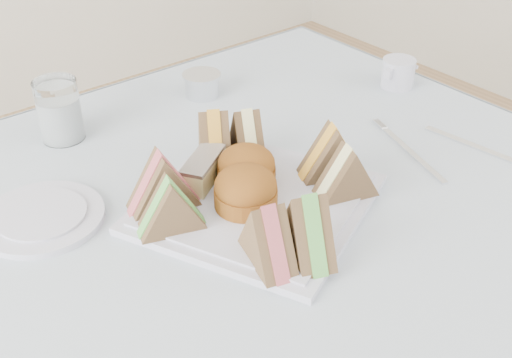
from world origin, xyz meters
TOP-DOWN VIEW (x-y plane):
  - table at (0.00, 0.00)m, footprint 0.90×0.90m
  - tablecloth at (0.00, 0.00)m, footprint 1.02×1.02m
  - serving_plate at (-0.05, -0.00)m, footprint 0.40×0.40m
  - sandwich_fl_a at (-0.13, -0.11)m, footprint 0.07×0.11m
  - sandwich_fl_b at (-0.08, -0.13)m, footprint 0.08×0.11m
  - sandwich_fr_a at (0.08, -0.02)m, footprint 0.11×0.08m
  - sandwich_fr_b at (0.06, -0.07)m, footprint 0.10×0.07m
  - sandwich_bl_a at (-0.19, 0.02)m, footprint 0.10×0.07m
  - sandwich_bl_b at (-0.17, 0.07)m, footprint 0.11×0.08m
  - sandwich_br_a at (0.02, 0.11)m, footprint 0.08×0.10m
  - sandwich_br_b at (-0.03, 0.13)m, footprint 0.09×0.11m
  - scone_left at (-0.08, -0.00)m, footprint 0.11×0.11m
  - scone_right at (-0.04, 0.04)m, footprint 0.13×0.13m
  - pastry_slice at (-0.09, 0.09)m, footprint 0.10×0.08m
  - side_plate at (-0.31, 0.17)m, footprint 0.21×0.21m
  - water_glass at (-0.19, 0.37)m, footprint 0.08×0.08m
  - tea_strainer at (0.10, 0.35)m, footprint 0.09×0.09m
  - knife at (0.35, -0.10)m, footprint 0.03×0.17m
  - fork at (0.24, -0.06)m, footprint 0.07×0.18m
  - creamer_jug at (0.43, 0.14)m, footprint 0.08×0.08m

SIDE VIEW (x-z plane):
  - table at x=0.00m, z-range 0.00..0.74m
  - tablecloth at x=0.00m, z-range 0.74..0.75m
  - knife at x=0.35m, z-range 0.75..0.75m
  - fork at x=0.24m, z-range 0.75..0.75m
  - side_plate at x=-0.31m, z-range 0.75..0.76m
  - serving_plate at x=-0.05m, z-range 0.75..0.76m
  - tea_strainer at x=0.10m, z-range 0.75..0.79m
  - creamer_jug at x=0.43m, z-range 0.75..0.80m
  - pastry_slice at x=-0.09m, z-range 0.76..0.80m
  - scone_right at x=-0.04m, z-range 0.76..0.82m
  - scone_left at x=-0.08m, z-range 0.76..0.82m
  - sandwich_br_a at x=0.02m, z-range 0.76..0.84m
  - sandwich_bl_a at x=-0.19m, z-range 0.76..0.84m
  - sandwich_fr_b at x=0.06m, z-range 0.76..0.84m
  - water_glass at x=-0.19m, z-range 0.75..0.85m
  - sandwich_fl_a at x=-0.13m, z-range 0.76..0.85m
  - sandwich_br_b at x=-0.03m, z-range 0.76..0.85m
  - sandwich_fr_a at x=0.08m, z-range 0.76..0.85m
  - sandwich_fl_b at x=-0.08m, z-range 0.76..0.85m
  - sandwich_bl_b at x=-0.17m, z-range 0.76..0.85m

